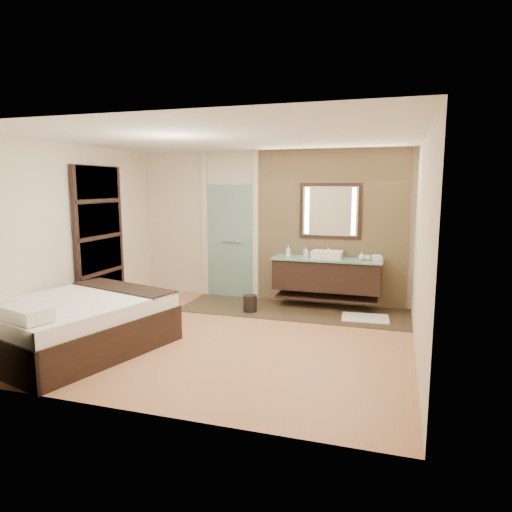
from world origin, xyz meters
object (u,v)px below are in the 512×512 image
(vanity, at_px, (327,275))
(waste_bin, at_px, (250,304))
(mirror_unit, at_px, (330,211))
(bed, at_px, (75,324))

(vanity, distance_m, waste_bin, 1.40)
(waste_bin, bearing_deg, vanity, 28.16)
(mirror_unit, height_order, bed, mirror_unit)
(waste_bin, bearing_deg, bed, -124.07)
(mirror_unit, relative_size, waste_bin, 3.72)
(bed, distance_m, waste_bin, 2.83)
(vanity, bearing_deg, bed, -132.85)
(bed, bearing_deg, mirror_unit, 65.18)
(mirror_unit, bearing_deg, bed, -130.65)
(vanity, xyz_separation_m, bed, (-2.75, -2.97, -0.24))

